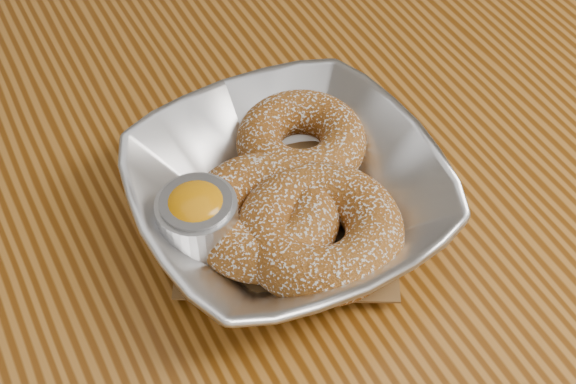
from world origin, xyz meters
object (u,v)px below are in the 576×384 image
table (364,246)px  donut_front (320,231)px  ramekin (198,222)px  donut_extra (263,216)px  serving_bowl (288,196)px  donut_back (301,141)px

table → donut_front: 0.16m
table → ramekin: (-0.14, -0.02, 0.13)m
table → donut_front: bearing=-145.0°
donut_front → donut_extra: (-0.03, 0.03, -0.00)m
donut_front → donut_extra: donut_front is taller
serving_bowl → donut_front: size_ratio=1.90×
table → ramekin: ramekin is taller
donut_extra → ramekin: bearing=167.9°
donut_back → ramekin: size_ratio=1.71×
serving_bowl → ramekin: (-0.07, -0.00, 0.01)m
donut_back → donut_front: (-0.03, -0.08, 0.00)m
donut_back → table: bearing=-27.8°
table → serving_bowl: (-0.08, -0.02, 0.12)m
donut_back → donut_extra: (-0.06, -0.05, 0.00)m
donut_back → serving_bowl: bearing=-128.3°
table → donut_extra: 0.17m
donut_front → ramekin: 0.08m
table → donut_extra: (-0.10, -0.02, 0.13)m
serving_bowl → donut_extra: (-0.02, -0.01, 0.00)m
donut_extra → ramekin: 0.04m
serving_bowl → donut_back: size_ratio=2.21×
table → serving_bowl: 0.15m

